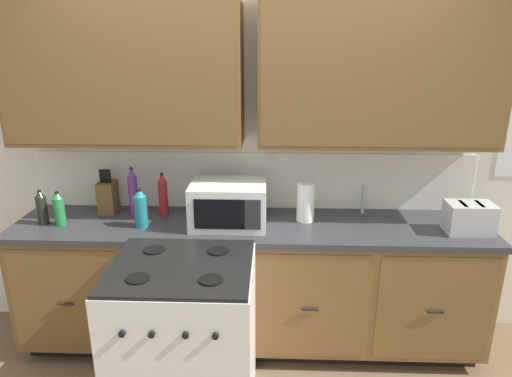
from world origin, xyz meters
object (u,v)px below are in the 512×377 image
object	(u,v)px
toaster	(469,218)
stove_range	(185,340)
bottle_violet	(133,192)
microwave	(229,204)
paper_towel_roll	(306,202)
bottle_red	(163,195)
bottle_dark	(42,207)
bottle_teal	(140,208)
bottle_green	(59,209)
knife_block	(108,196)

from	to	relation	value
toaster	stove_range	bearing A→B (deg)	-162.36
toaster	bottle_violet	bearing A→B (deg)	174.55
microwave	paper_towel_roll	world-z (taller)	microwave
stove_range	bottle_red	xyz separation A→B (m)	(-0.26, 0.75, 0.59)
bottle_violet	bottle_dark	size ratio (longest dim) A/B	1.45
bottle_teal	bottle_green	bearing A→B (deg)	179.27
toaster	knife_block	xyz separation A→B (m)	(-2.35, 0.26, 0.02)
knife_block	bottle_teal	bearing A→B (deg)	-39.43
microwave	bottle_violet	xyz separation A→B (m)	(-0.66, 0.14, 0.02)
paper_towel_roll	knife_block	bearing A→B (deg)	175.73
knife_block	bottle_violet	world-z (taller)	bottle_violet
knife_block	bottle_dark	xyz separation A→B (m)	(-0.35, -0.23, -0.00)
toaster	paper_towel_roll	bearing A→B (deg)	171.20
bottle_violet	bottle_green	xyz separation A→B (m)	(-0.43, -0.19, -0.05)
bottle_red	bottle_violet	bearing A→B (deg)	-178.26
paper_towel_roll	bottle_violet	xyz separation A→B (m)	(-1.16, 0.05, 0.03)
bottle_green	toaster	bearing A→B (deg)	-0.43
bottle_green	bottle_teal	bearing A→B (deg)	-0.73
bottle_red	paper_towel_roll	bearing A→B (deg)	-3.41
knife_block	paper_towel_roll	size ratio (longest dim) A/B	1.19
microwave	paper_towel_roll	bearing A→B (deg)	9.65
bottle_green	stove_range	bearing A→B (deg)	-32.09
paper_towel_roll	bottle_dark	world-z (taller)	paper_towel_roll
stove_range	microwave	distance (m)	0.87
paper_towel_roll	bottle_green	xyz separation A→B (m)	(-1.59, -0.14, -0.02)
paper_towel_roll	bottle_dark	xyz separation A→B (m)	(-1.70, -0.12, -0.02)
stove_range	bottle_red	distance (m)	0.99
bottle_green	microwave	bearing A→B (deg)	2.65
microwave	stove_range	bearing A→B (deg)	-107.95
toaster	bottle_dark	size ratio (longest dim) A/B	1.20
bottle_teal	bottle_green	world-z (taller)	bottle_teal
bottle_teal	bottle_violet	bearing A→B (deg)	117.49
bottle_dark	bottle_green	bearing A→B (deg)	-5.23
microwave	knife_block	size ratio (longest dim) A/B	1.55
toaster	bottle_violet	world-z (taller)	bottle_violet
knife_block	bottle_teal	size ratio (longest dim) A/B	1.21
microwave	bottle_green	size ratio (longest dim) A/B	2.11
stove_range	paper_towel_roll	distance (m)	1.14
bottle_red	bottle_dark	bearing A→B (deg)	-166.39
bottle_teal	toaster	bearing A→B (deg)	-0.35
paper_towel_roll	bottle_teal	distance (m)	1.06
bottle_red	bottle_teal	xyz separation A→B (m)	(-0.10, -0.20, -0.02)
knife_block	bottle_red	bearing A→B (deg)	-6.34
bottle_red	microwave	bearing A→B (deg)	-17.26
stove_range	paper_towel_roll	xyz separation A→B (m)	(0.70, 0.69, 0.58)
stove_range	bottle_teal	world-z (taller)	bottle_teal
microwave	bottle_teal	distance (m)	0.56
microwave	bottle_teal	size ratio (longest dim) A/B	1.87
paper_towel_roll	stove_range	bearing A→B (deg)	-135.09
stove_range	knife_block	distance (m)	1.17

